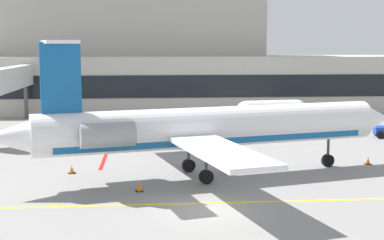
{
  "coord_description": "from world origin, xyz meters",
  "views": [
    {
      "loc": [
        -3.02,
        -28.23,
        8.73
      ],
      "look_at": [
        0.41,
        13.53,
        3.0
      ],
      "focal_mm": 51.45,
      "sensor_mm": 36.0,
      "label": 1
    }
  ],
  "objects": [
    {
      "name": "fuel_tank",
      "position": [
        10.86,
        31.81,
        1.47
      ],
      "size": [
        8.25,
        3.11,
        2.62
      ],
      "color": "white",
      "rests_on": "ground"
    },
    {
      "name": "safety_cone_bravo",
      "position": [
        -8.23,
        9.17,
        0.25
      ],
      "size": [
        0.47,
        0.47,
        0.55
      ],
      "color": "orange",
      "rests_on": "ground"
    },
    {
      "name": "regional_jet",
      "position": [
        0.81,
        7.39,
        3.32
      ],
      "size": [
        28.39,
        21.9,
        9.01
      ],
      "color": "white",
      "rests_on": "ground"
    },
    {
      "name": "baggage_tug",
      "position": [
        -2.11,
        19.07,
        0.98
      ],
      "size": [
        3.37,
        2.92,
        2.19
      ],
      "color": "#1E4CB2",
      "rests_on": "ground"
    },
    {
      "name": "safety_cone_alpha",
      "position": [
        -3.55,
        4.09,
        0.25
      ],
      "size": [
        0.47,
        0.47,
        0.55
      ],
      "color": "orange",
      "rests_on": "ground"
    },
    {
      "name": "ground",
      "position": [
        -0.0,
        0.0,
        -0.05
      ],
      "size": [
        120.0,
        120.0,
        0.11
      ],
      "color": "gray"
    },
    {
      "name": "terminal_building",
      "position": [
        -1.63,
        47.4,
        7.13
      ],
      "size": [
        67.09,
        13.8,
        18.25
      ],
      "color": "#B7B2A8",
      "rests_on": "ground"
    },
    {
      "name": "safety_cone_charlie",
      "position": [
        13.16,
        10.27,
        0.25
      ],
      "size": [
        0.47,
        0.47,
        0.55
      ],
      "color": "orange",
      "rests_on": "ground"
    },
    {
      "name": "jet_bridge_west",
      "position": [
        -17.46,
        28.82,
        5.13
      ],
      "size": [
        2.4,
        20.87,
        6.51
      ],
      "color": "silver",
      "rests_on": "ground"
    }
  ]
}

